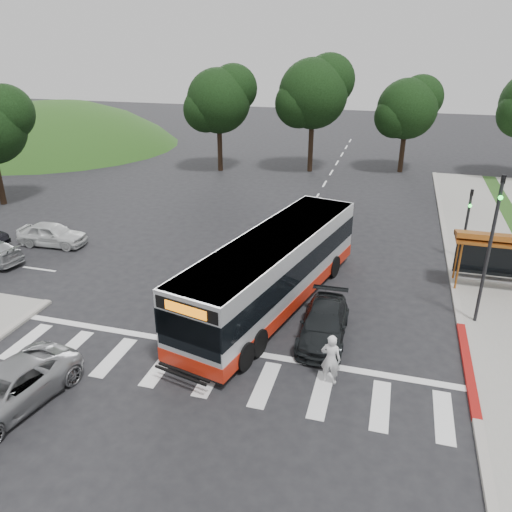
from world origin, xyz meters
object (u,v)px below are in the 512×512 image
(pedestrian, at_px, (331,359))
(silver_suv_south, at_px, (7,389))
(transit_bus, at_px, (274,272))
(dark_sedan, at_px, (324,324))

(pedestrian, relative_size, silver_suv_south, 0.39)
(transit_bus, relative_size, silver_suv_south, 2.56)
(dark_sedan, relative_size, silver_suv_south, 0.89)
(dark_sedan, bearing_deg, silver_suv_south, -144.66)
(dark_sedan, bearing_deg, transit_bus, 139.39)
(transit_bus, bearing_deg, silver_suv_south, -112.87)
(transit_bus, distance_m, silver_suv_south, 11.38)
(transit_bus, relative_size, dark_sedan, 2.86)
(transit_bus, height_order, pedestrian, transit_bus)
(transit_bus, distance_m, pedestrian, 5.99)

